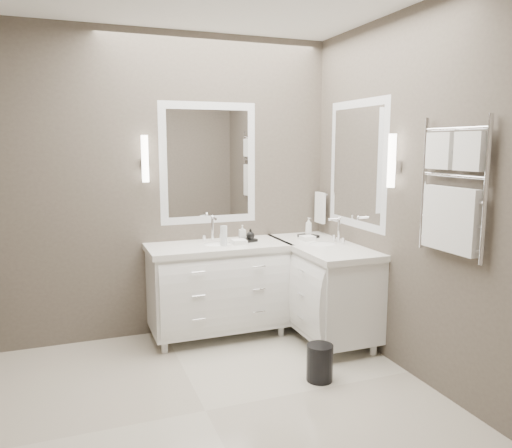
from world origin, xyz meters
name	(u,v)px	position (x,y,z in m)	size (l,w,h in m)	color
floor	(205,411)	(0.00, 0.00, -0.01)	(3.20, 3.00, 0.01)	beige
wall_back	(159,187)	(0.00, 1.50, 1.35)	(3.20, 0.01, 2.70)	#524941
wall_front	(316,257)	(0.00, -1.50, 1.35)	(3.20, 0.01, 2.70)	#524941
wall_right	(418,196)	(1.60, 0.00, 1.35)	(0.01, 3.00, 2.70)	#524941
vanity_back	(218,284)	(0.45, 1.23, 0.49)	(1.24, 0.59, 0.97)	white
vanity_right	(322,284)	(1.33, 0.90, 0.49)	(0.59, 1.24, 0.97)	white
mirror_back	(209,163)	(0.45, 1.49, 1.55)	(0.90, 0.02, 1.10)	white
mirror_right	(357,165)	(1.59, 0.80, 1.55)	(0.02, 0.90, 1.10)	white
sconce_back	(145,160)	(-0.13, 1.43, 1.59)	(0.06, 0.06, 0.40)	white
sconce_right	(392,162)	(1.53, 0.22, 1.59)	(0.06, 0.06, 0.40)	white
towel_bar_corner	(320,207)	(1.54, 1.36, 1.12)	(0.03, 0.22, 0.30)	white
towel_ladder	(452,196)	(1.55, -0.40, 1.39)	(0.06, 0.58, 0.90)	white
waste_bin	(320,363)	(0.90, 0.12, 0.14)	(0.19, 0.19, 0.27)	black
amenity_tray_back	(246,240)	(0.73, 1.24, 0.86)	(0.17, 0.13, 0.03)	black
amenity_tray_right	(308,236)	(1.35, 1.23, 0.86)	(0.13, 0.17, 0.03)	black
water_bottle	(224,236)	(0.48, 1.14, 0.94)	(0.06, 0.06, 0.17)	silver
soap_bottle_a	(242,232)	(0.70, 1.26, 0.94)	(0.06, 0.06, 0.12)	white
soap_bottle_b	(250,234)	(0.76, 1.21, 0.92)	(0.08, 0.08, 0.10)	black
soap_bottle_c	(309,226)	(1.35, 1.23, 0.96)	(0.06, 0.06, 0.16)	white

